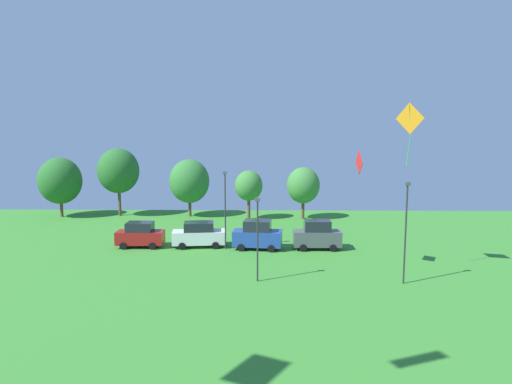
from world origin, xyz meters
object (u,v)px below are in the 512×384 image
Objects in this scene: kite_flying_3 at (359,162)px; light_post_2 at (406,228)px; light_post_1 at (225,206)px; parked_car_third_from_left at (257,235)px; treeline_tree_1 at (118,171)px; light_post_0 at (258,234)px; treeline_tree_0 at (60,181)px; treeline_tree_2 at (189,181)px; kite_flying_2 at (410,121)px; parked_car_leftmost at (140,235)px; parked_car_rightmost_in_row at (317,235)px; treeline_tree_3 at (249,186)px; treeline_tree_4 at (303,185)px; parked_car_second_from_left at (199,235)px.

light_post_2 is (2.71, -2.75, -4.23)m from kite_flying_3.
light_post_2 reaches higher than light_post_1.
parked_car_third_from_left is 13.89m from light_post_2.
treeline_tree_1 is (-24.82, 22.17, -2.58)m from kite_flying_3.
treeline_tree_0 is at bearing 135.74° from light_post_0.
treeline_tree_0 is at bearing 144.89° from light_post_1.
kite_flying_3 is 0.25× the size of light_post_2.
treeline_tree_2 is (8.76, -0.21, -1.24)m from treeline_tree_1.
parked_car_leftmost is at bearing 161.30° from kite_flying_2.
kite_flying_2 is 1.06× the size of parked_car_rightmost_in_row.
kite_flying_2 is at bearing -26.20° from light_post_1.
treeline_tree_0 reaches higher than light_post_1.
parked_car_rightmost_in_row is (15.89, -0.43, 0.13)m from parked_car_leftmost.
light_post_2 reaches higher than parked_car_leftmost.
light_post_0 is at bearing -41.08° from parked_car_leftmost.
parked_car_rightmost_in_row is at bearing 7.16° from parked_car_third_from_left.
light_post_0 is at bearing -120.65° from parked_car_rightmost_in_row.
kite_flying_3 is at bearing -66.69° from treeline_tree_3.
kite_flying_3 is 33.38m from treeline_tree_1.
treeline_tree_4 is (29.45, -0.68, -0.41)m from treeline_tree_0.
treeline_tree_1 is (-14.49, 15.90, 1.70)m from light_post_1.
light_post_2 reaches higher than parked_car_second_from_left.
light_post_1 is 15.86m from light_post_2.
light_post_1 reaches higher than parked_car_third_from_left.
treeline_tree_1 is (-12.03, 15.16, 4.44)m from parked_car_second_from_left.
treeline_tree_2 reaches higher than parked_car_rightmost_in_row.
treeline_tree_3 is at bearing 66.64° from parked_car_second_from_left.
parked_car_second_from_left is 0.70× the size of light_post_2.
treeline_tree_2 reaches higher than parked_car_second_from_left.
light_post_0 is 23.64m from treeline_tree_4.
light_post_0 is at bearing -86.49° from treeline_tree_3.
treeline_tree_1 is (-17.47, 24.62, 2.23)m from light_post_0.
light_post_2 is 23.90m from treeline_tree_4.
kite_flying_2 reaches higher than treeline_tree_0.
treeline_tree_1 is at bearing 121.99° from parked_car_second_from_left.
light_post_2 is (-0.66, -2.27, -7.22)m from kite_flying_2.
treeline_tree_0 is (-35.10, 21.78, -6.72)m from kite_flying_2.
treeline_tree_2 reaches higher than treeline_tree_3.
light_post_0 reaches higher than parked_car_leftmost.
kite_flying_3 is 16.19m from parked_car_second_from_left.
treeline_tree_1 is at bearing 7.13° from treeline_tree_0.
treeline_tree_3 is (7.32, -1.65, -0.35)m from treeline_tree_2.
kite_flying_3 is (-3.38, 0.48, -2.99)m from kite_flying_2.
light_post_0 is at bearing 178.32° from light_post_2.
treeline_tree_4 is (5.22, 14.33, 2.74)m from parked_car_third_from_left.
light_post_0 is 0.84× the size of light_post_2.
kite_flying_3 is at bearing -35.13° from parked_car_second_from_left.
light_post_0 is at bearing -44.26° from treeline_tree_0.
light_post_0 is (-5.15, -8.81, 2.08)m from parked_car_rightmost_in_row.
kite_flying_2 is 4.54m from kite_flying_3.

